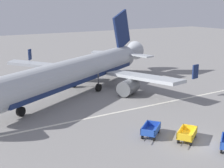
{
  "coord_description": "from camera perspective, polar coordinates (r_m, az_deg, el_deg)",
  "views": [
    {
      "loc": [
        -19.9,
        -18.75,
        12.24
      ],
      "look_at": [
        -0.98,
        12.68,
        2.8
      ],
      "focal_mm": 50.12,
      "sensor_mm": 36.0,
      "label": 1
    }
  ],
  "objects": [
    {
      "name": "apron_stripe",
      "position": [
        37.31,
        3.15,
        -4.73
      ],
      "size": [
        120.0,
        0.36,
        0.01
      ],
      "primitive_type": "cube",
      "color": "silver",
      "rests_on": "ground"
    },
    {
      "name": "baggage_cart_fourth_in_row",
      "position": [
        30.24,
        7.08,
        -8.32
      ],
      "size": [
        3.25,
        2.77,
        1.07
      ],
      "color": "#234CB2",
      "rests_on": "ground"
    },
    {
      "name": "ground_plane",
      "position": [
        29.96,
        14.49,
        -10.18
      ],
      "size": [
        220.0,
        220.0,
        0.0
      ],
      "primitive_type": "plane",
      "color": "gray"
    },
    {
      "name": "airplane",
      "position": [
        44.37,
        -5.93,
        2.4
      ],
      "size": [
        34.37,
        28.58,
        11.34
      ],
      "color": "#B2B7BC",
      "rests_on": "ground"
    },
    {
      "name": "baggage_cart_third_in_row",
      "position": [
        29.89,
        13.52,
        -8.91
      ],
      "size": [
        3.37,
        2.58,
        1.07
      ],
      "color": "gold",
      "rests_on": "ground"
    }
  ]
}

